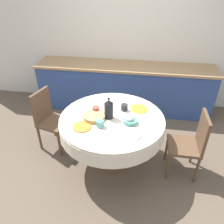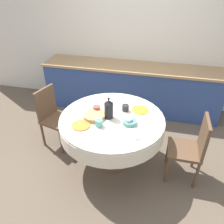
% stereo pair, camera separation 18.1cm
% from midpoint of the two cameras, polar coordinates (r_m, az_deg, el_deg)
% --- Properties ---
extents(ground_plane, '(12.00, 12.00, 0.00)m').
position_cam_midpoint_polar(ground_plane, '(3.21, 1.65, -12.85)').
color(ground_plane, brown).
extents(wall_back, '(7.00, 0.05, 2.60)m').
position_cam_midpoint_polar(wall_back, '(4.22, 7.49, 18.79)').
color(wall_back, silver).
rests_on(wall_back, ground_plane).
extents(kitchen_counter, '(3.24, 0.64, 0.88)m').
position_cam_midpoint_polar(kitchen_counter, '(4.19, 6.10, 6.30)').
color(kitchen_counter, '#2D4784').
rests_on(kitchen_counter, ground_plane).
extents(dining_table, '(1.32, 1.32, 0.77)m').
position_cam_midpoint_polar(dining_table, '(2.79, 1.86, -3.57)').
color(dining_table, brown).
rests_on(dining_table, ground_plane).
extents(chair_left, '(0.40, 0.40, 0.91)m').
position_cam_midpoint_polar(chair_left, '(2.89, 21.82, -8.39)').
color(chair_left, brown).
rests_on(chair_left, ground_plane).
extents(chair_right, '(0.49, 0.49, 0.91)m').
position_cam_midpoint_polar(chair_right, '(3.35, -13.71, -0.64)').
color(chair_right, brown).
rests_on(chair_right, ground_plane).
extents(plate_near_left, '(0.22, 0.22, 0.01)m').
position_cam_midpoint_polar(plate_near_left, '(2.59, -6.14, -3.52)').
color(plate_near_left, orange).
rests_on(plate_near_left, dining_table).
extents(cup_near_left, '(0.09, 0.09, 0.08)m').
position_cam_midpoint_polar(cup_near_left, '(2.55, -1.43, -2.95)').
color(cup_near_left, '#5BA39E').
rests_on(cup_near_left, dining_table).
extents(plate_near_right, '(0.22, 0.22, 0.01)m').
position_cam_midpoint_polar(plate_near_right, '(2.45, 6.98, -5.92)').
color(plate_near_right, white).
rests_on(plate_near_right, dining_table).
extents(cup_near_right, '(0.09, 0.09, 0.08)m').
position_cam_midpoint_polar(cup_near_right, '(2.60, 6.25, -2.40)').
color(cup_near_right, white).
rests_on(cup_near_right, dining_table).
extents(plate_far_left, '(0.22, 0.22, 0.01)m').
position_cam_midpoint_polar(plate_far_left, '(2.98, -3.48, 1.93)').
color(plate_far_left, white).
rests_on(plate_far_left, dining_table).
extents(cup_far_left, '(0.09, 0.09, 0.08)m').
position_cam_midpoint_polar(cup_far_left, '(2.81, -2.20, 0.73)').
color(cup_far_left, '#CC4C3D').
rests_on(cup_far_left, dining_table).
extents(plate_far_right, '(0.22, 0.22, 0.01)m').
position_cam_midpoint_polar(plate_far_right, '(2.89, 9.19, 0.52)').
color(plate_far_right, yellow).
rests_on(plate_far_right, dining_table).
extents(cup_far_right, '(0.09, 0.09, 0.08)m').
position_cam_midpoint_polar(cup_far_right, '(2.84, 5.36, 1.05)').
color(cup_far_right, '#28282D').
rests_on(cup_far_right, dining_table).
extents(coffee_carafe, '(0.11, 0.11, 0.28)m').
position_cam_midpoint_polar(coffee_carafe, '(2.65, 1.10, 0.75)').
color(coffee_carafe, black).
rests_on(coffee_carafe, dining_table).
extents(bread_basket, '(0.27, 0.27, 0.05)m').
position_cam_midpoint_polar(bread_basket, '(2.71, -2.76, -1.01)').
color(bread_basket, tan).
rests_on(bread_basket, dining_table).
extents(fruit_bowl, '(0.17, 0.17, 0.05)m').
position_cam_midpoint_polar(fruit_bowl, '(2.61, 6.59, -2.69)').
color(fruit_bowl, '#569993').
rests_on(fruit_bowl, dining_table).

